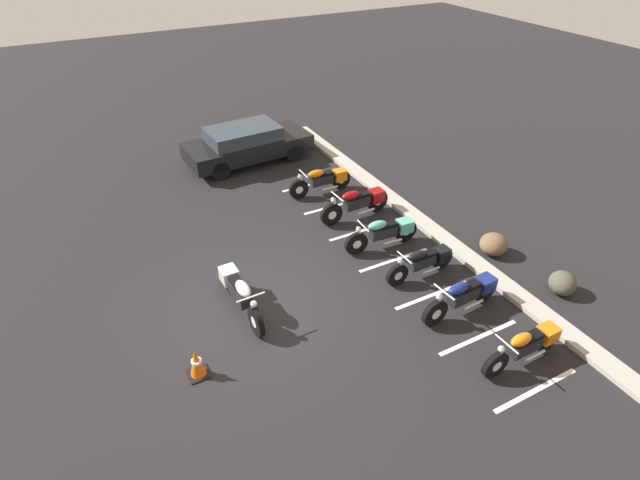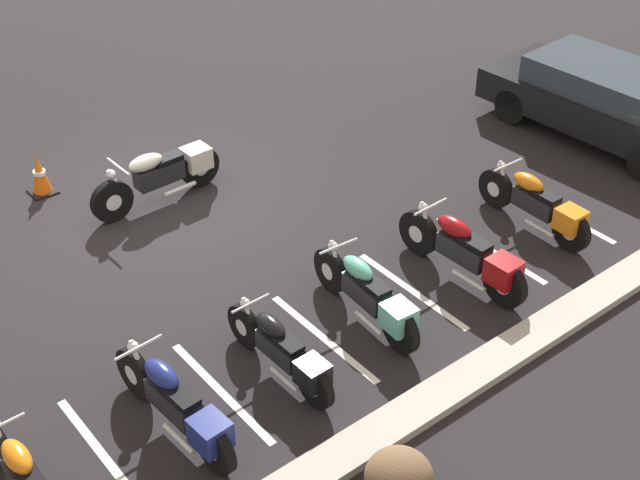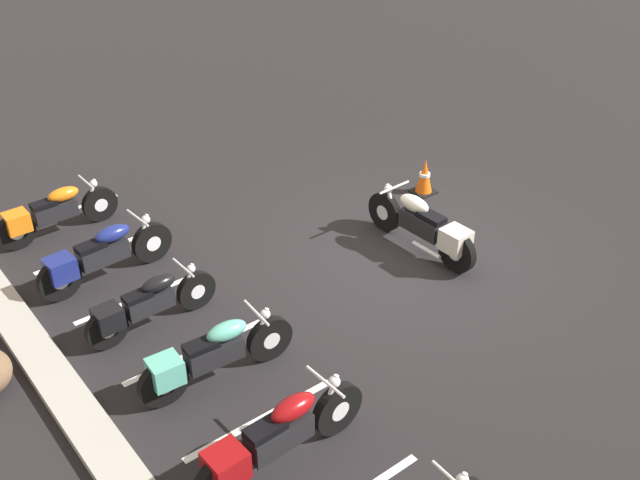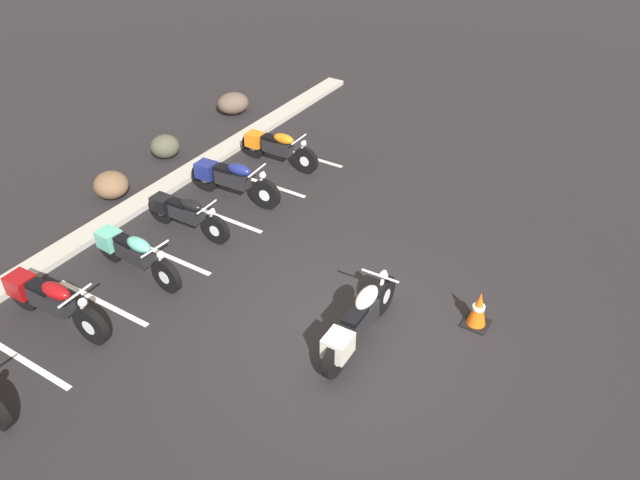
# 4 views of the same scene
# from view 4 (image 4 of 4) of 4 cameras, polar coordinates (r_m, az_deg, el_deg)

# --- Properties ---
(ground) EXTENTS (60.00, 60.00, 0.00)m
(ground) POSITION_cam_4_polar(r_m,az_deg,el_deg) (10.07, 2.57, -8.52)
(ground) COLOR black
(motorcycle_cream_featured) EXTENTS (2.27, 0.64, 0.89)m
(motorcycle_cream_featured) POSITION_cam_4_polar(r_m,az_deg,el_deg) (9.57, 3.47, -7.50)
(motorcycle_cream_featured) COLOR black
(motorcycle_cream_featured) RESTS_ON ground
(parked_bike_1) EXTENTS (0.63, 2.26, 0.89)m
(parked_bike_1) POSITION_cam_4_polar(r_m,az_deg,el_deg) (10.84, -23.56, -5.01)
(parked_bike_1) COLOR black
(parked_bike_1) RESTS_ON ground
(parked_bike_2) EXTENTS (0.60, 2.13, 0.84)m
(parked_bike_2) POSITION_cam_4_polar(r_m,az_deg,el_deg) (11.46, -16.83, -1.08)
(parked_bike_2) COLOR black
(parked_bike_2) RESTS_ON ground
(parked_bike_3) EXTENTS (0.55, 1.97, 0.77)m
(parked_bike_3) POSITION_cam_4_polar(r_m,az_deg,el_deg) (12.36, -12.39, 2.45)
(parked_bike_3) COLOR black
(parked_bike_3) RESTS_ON ground
(parked_bike_4) EXTENTS (0.61, 2.19, 0.86)m
(parked_bike_4) POSITION_cam_4_polar(r_m,az_deg,el_deg) (13.24, -8.23, 5.59)
(parked_bike_4) COLOR black
(parked_bike_4) RESTS_ON ground
(parked_bike_5) EXTENTS (0.58, 2.05, 0.81)m
(parked_bike_5) POSITION_cam_4_polar(r_m,az_deg,el_deg) (14.47, -4.12, 8.50)
(parked_bike_5) COLOR black
(parked_bike_5) RESTS_ON ground
(concrete_curb) EXTENTS (18.00, 0.50, 0.12)m
(concrete_curb) POSITION_cam_4_polar(r_m,az_deg,el_deg) (13.06, -19.21, 1.27)
(concrete_curb) COLOR #A8A399
(concrete_curb) RESTS_ON ground
(landscape_rock_0) EXTENTS (0.91, 0.90, 0.55)m
(landscape_rock_0) POSITION_cam_4_polar(r_m,az_deg,el_deg) (15.23, -13.98, 8.30)
(landscape_rock_0) COLOR #474637
(landscape_rock_0) RESTS_ON ground
(landscape_rock_1) EXTENTS (1.01, 1.01, 0.58)m
(landscape_rock_1) POSITION_cam_4_polar(r_m,az_deg,el_deg) (13.93, -18.56, 4.79)
(landscape_rock_1) COLOR brown
(landscape_rock_1) RESTS_ON ground
(landscape_rock_2) EXTENTS (1.08, 1.04, 0.57)m
(landscape_rock_2) POSITION_cam_4_polar(r_m,az_deg,el_deg) (17.19, -7.95, 12.27)
(landscape_rock_2) COLOR brown
(landscape_rock_2) RESTS_ON ground
(traffic_cone) EXTENTS (0.40, 0.40, 0.66)m
(traffic_cone) POSITION_cam_4_polar(r_m,az_deg,el_deg) (10.32, 14.28, -6.20)
(traffic_cone) COLOR black
(traffic_cone) RESTS_ON ground
(stall_line_1) EXTENTS (0.10, 2.10, 0.00)m
(stall_line_1) POSITION_cam_4_polar(r_m,az_deg,el_deg) (10.65, -25.49, -9.90)
(stall_line_1) COLOR white
(stall_line_1) RESTS_ON ground
(stall_line_2) EXTENTS (0.10, 2.10, 0.00)m
(stall_line_2) POSITION_cam_4_polar(r_m,az_deg,el_deg) (11.22, -19.28, -5.43)
(stall_line_2) COLOR white
(stall_line_2) RESTS_ON ground
(stall_line_3) EXTENTS (0.10, 2.10, 0.00)m
(stall_line_3) POSITION_cam_4_polar(r_m,az_deg,el_deg) (11.97, -13.84, -1.40)
(stall_line_3) COLOR white
(stall_line_3) RESTS_ON ground
(stall_line_4) EXTENTS (0.10, 2.10, 0.00)m
(stall_line_4) POSITION_cam_4_polar(r_m,az_deg,el_deg) (12.86, -9.11, 2.12)
(stall_line_4) COLOR white
(stall_line_4) RESTS_ON ground
(stall_line_5) EXTENTS (0.10, 2.10, 0.00)m
(stall_line_5) POSITION_cam_4_polar(r_m,az_deg,el_deg) (13.87, -5.02, 5.15)
(stall_line_5) COLOR white
(stall_line_5) RESTS_ON ground
(stall_line_6) EXTENTS (0.10, 2.10, 0.00)m
(stall_line_6) POSITION_cam_4_polar(r_m,az_deg,el_deg) (14.98, -1.47, 7.73)
(stall_line_6) COLOR white
(stall_line_6) RESTS_ON ground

